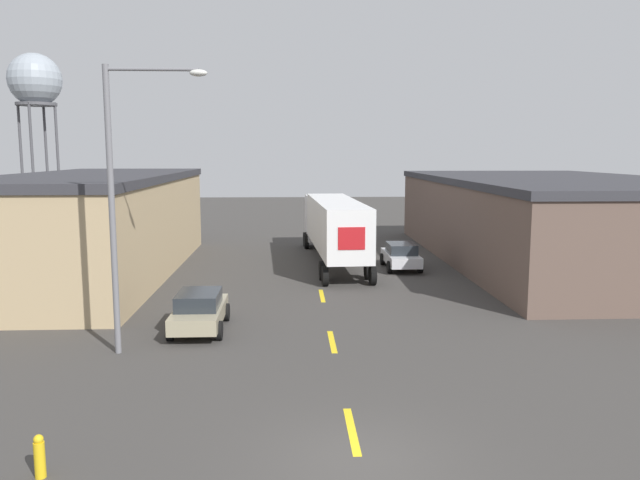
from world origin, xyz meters
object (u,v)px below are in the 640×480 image
semi_truck (333,223)px  street_lamp (123,190)px  parked_car_left_far (199,310)px  parked_car_right_far (401,255)px  fire_hydrant (40,456)px  water_tower (35,82)px

semi_truck → street_lamp: size_ratio=1.63×
semi_truck → parked_car_left_far: size_ratio=3.67×
parked_car_right_far → parked_car_left_far: 15.33m
parked_car_left_far → fire_hydrant: size_ratio=4.49×
parked_car_left_far → water_tower: size_ratio=0.25×
semi_truck → parked_car_right_far: bearing=-35.3°
parked_car_left_far → street_lamp: bearing=-127.8°
street_lamp → water_tower: bearing=114.0°
parked_car_left_far → water_tower: 52.15m
parked_car_left_far → fire_hydrant: 10.67m
semi_truck → street_lamp: (-7.89, -16.78, 3.02)m
parked_car_left_far → fire_hydrant: bearing=-99.3°
semi_truck → parked_car_left_far: bearing=-115.4°
parked_car_right_far → fire_hydrant: size_ratio=4.49×
water_tower → fire_hydrant: (21.32, -55.47, -13.34)m
semi_truck → street_lamp: bearing=-118.0°
parked_car_right_far → street_lamp: 19.07m
parked_car_left_far → semi_truck: bearing=67.4°
street_lamp → fire_hydrant: street_lamp is taller
semi_truck → parked_car_right_far: semi_truck is taller
semi_truck → water_tower: size_ratio=0.90×
semi_truck → water_tower: water_tower is taller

